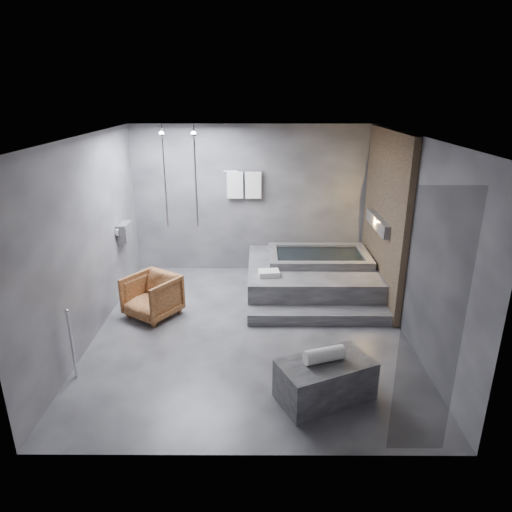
{
  "coord_description": "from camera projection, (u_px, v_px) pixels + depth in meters",
  "views": [
    {
      "loc": [
        0.11,
        -6.02,
        3.35
      ],
      "look_at": [
        0.08,
        0.3,
        1.06
      ],
      "focal_mm": 32.0,
      "sensor_mm": 36.0,
      "label": 1
    }
  ],
  "objects": [
    {
      "name": "room",
      "position": [
        278.0,
        213.0,
        6.44
      ],
      "size": [
        5.0,
        5.04,
        2.82
      ],
      "color": "#313133",
      "rests_on": "ground"
    },
    {
      "name": "driftwood_chair",
      "position": [
        152.0,
        296.0,
        7.12
      ],
      "size": [
        1.0,
        1.01,
        0.67
      ],
      "primitive_type": "imported",
      "rotation": [
        0.0,
        0.0,
        -0.59
      ],
      "color": "#4F2A13",
      "rests_on": "ground"
    },
    {
      "name": "rolled_towel",
      "position": [
        324.0,
        355.0,
        5.12
      ],
      "size": [
        0.49,
        0.3,
        0.17
      ],
      "primitive_type": "cylinder",
      "rotation": [
        0.0,
        1.57,
        0.32
      ],
      "color": "white",
      "rests_on": "concrete_bench"
    },
    {
      "name": "tub_step",
      "position": [
        319.0,
        316.0,
        7.02
      ],
      "size": [
        2.2,
        0.36,
        0.18
      ],
      "primitive_type": "cube",
      "color": "#363639",
      "rests_on": "ground"
    },
    {
      "name": "deck_towel",
      "position": [
        269.0,
        273.0,
        7.46
      ],
      "size": [
        0.36,
        0.28,
        0.09
      ],
      "primitive_type": "cube",
      "rotation": [
        0.0,
        0.0,
        0.11
      ],
      "color": "silver",
      "rests_on": "tub_deck"
    },
    {
      "name": "tub_deck",
      "position": [
        311.0,
        277.0,
        8.08
      ],
      "size": [
        2.2,
        2.0,
        0.5
      ],
      "primitive_type": "cube",
      "color": "#363639",
      "rests_on": "ground"
    },
    {
      "name": "concrete_bench",
      "position": [
        325.0,
        380.0,
        5.21
      ],
      "size": [
        1.21,
        0.97,
        0.48
      ],
      "primitive_type": "cube",
      "rotation": [
        0.0,
        0.0,
        0.43
      ],
      "color": "#303033",
      "rests_on": "ground"
    }
  ]
}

